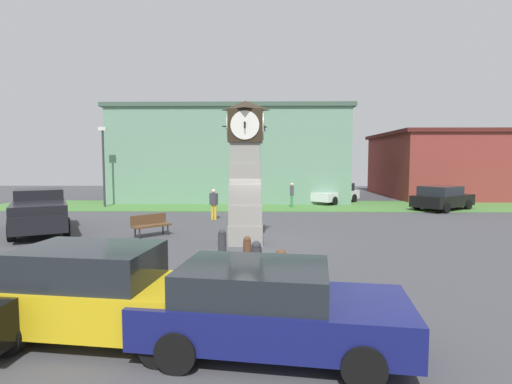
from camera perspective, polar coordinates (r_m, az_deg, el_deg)
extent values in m
plane|color=#424247|center=(15.38, 0.74, -7.31)|extent=(67.15, 67.15, 0.00)
cube|color=gray|center=(15.26, -1.46, -5.95)|extent=(1.29, 1.29, 0.76)
cube|color=gray|center=(15.14, -1.46, -3.10)|extent=(1.24, 1.24, 0.76)
cube|color=gray|center=(15.06, -1.47, -0.22)|extent=(1.19, 1.19, 0.76)
cube|color=gray|center=(15.01, -1.48, 2.68)|extent=(1.14, 1.14, 0.76)
cube|color=gray|center=(15.01, -1.48, 5.60)|extent=(1.09, 1.09, 0.76)
cube|color=#2D2316|center=(15.06, -1.49, 9.33)|extent=(1.26, 1.26, 1.20)
cylinder|color=white|center=(15.70, -1.38, 9.14)|extent=(1.03, 0.04, 1.03)
cube|color=black|center=(15.73, -1.38, 9.13)|extent=(0.06, 0.24, 0.07)
cube|color=black|center=(15.73, -1.38, 9.13)|extent=(0.04, 0.06, 0.39)
cylinder|color=white|center=(14.41, -1.60, 9.55)|extent=(1.03, 0.04, 1.03)
cube|color=black|center=(14.38, -1.61, 9.56)|extent=(0.06, 0.09, 0.23)
cube|color=black|center=(14.38, -1.61, 9.56)|extent=(0.04, 0.38, 0.14)
cylinder|color=white|center=(15.04, 1.01, 9.34)|extent=(0.04, 1.03, 1.03)
cube|color=black|center=(15.04, 1.14, 9.34)|extent=(0.23, 0.06, 0.10)
cube|color=black|center=(15.04, 1.14, 9.34)|extent=(0.13, 0.04, 0.38)
cylinder|color=white|center=(15.10, -3.98, 9.31)|extent=(0.04, 1.03, 1.03)
cube|color=black|center=(15.10, -4.11, 9.31)|extent=(0.11, 0.06, 0.23)
cube|color=black|center=(15.10, -4.11, 9.31)|extent=(0.39, 0.04, 0.07)
pyramid|color=#2D2316|center=(15.14, -1.50, 12.25)|extent=(1.32, 1.32, 0.35)
cylinder|color=brown|center=(9.69, 3.58, -11.79)|extent=(0.30, 0.30, 0.89)
sphere|color=brown|center=(9.56, 3.59, -8.98)|extent=(0.27, 0.27, 0.27)
cylinder|color=#333338|center=(10.76, 0.05, -10.17)|extent=(0.29, 0.29, 0.87)
sphere|color=#333338|center=(10.64, 0.05, -7.69)|extent=(0.26, 0.26, 0.26)
cylinder|color=brown|center=(12.29, -1.27, -8.64)|extent=(0.25, 0.25, 0.72)
sphere|color=brown|center=(12.20, -1.27, -6.82)|extent=(0.22, 0.22, 0.22)
cylinder|color=#333338|center=(13.40, -4.86, -7.52)|extent=(0.27, 0.27, 0.73)
sphere|color=#333338|center=(13.32, -4.87, -5.81)|extent=(0.24, 0.24, 0.24)
cylinder|color=black|center=(9.19, -30.54, -14.15)|extent=(0.65, 0.25, 0.64)
cube|color=gold|center=(7.83, -20.50, -14.55)|extent=(4.40, 2.26, 0.75)
cube|color=#1E2328|center=(7.78, -22.72, -9.45)|extent=(2.50, 1.89, 0.62)
cylinder|color=black|center=(8.18, -9.09, -15.90)|extent=(0.66, 0.30, 0.64)
cylinder|color=black|center=(6.72, -13.59, -20.68)|extent=(0.66, 0.30, 0.64)
cylinder|color=black|center=(9.25, -25.22, -13.82)|extent=(0.66, 0.30, 0.64)
cylinder|color=black|center=(8.00, -32.10, -17.04)|extent=(0.66, 0.30, 0.64)
cube|color=navy|center=(6.92, 2.56, -17.23)|extent=(4.60, 2.51, 0.66)
cube|color=#1E2328|center=(6.77, -0.25, -12.46)|extent=(2.63, 2.08, 0.51)
cylinder|color=black|center=(7.86, 13.67, -16.83)|extent=(0.66, 0.31, 0.64)
cylinder|color=black|center=(6.21, 15.14, -22.94)|extent=(0.66, 0.31, 0.64)
cylinder|color=black|center=(8.11, -6.65, -16.06)|extent=(0.66, 0.31, 0.64)
cylinder|color=black|center=(6.52, -11.30, -21.48)|extent=(0.66, 0.31, 0.64)
cube|color=black|center=(27.93, 25.13, -1.09)|extent=(4.63, 4.19, 0.70)
cube|color=#1E2328|center=(27.59, 24.85, 0.19)|extent=(2.99, 2.89, 0.58)
cylinder|color=black|center=(29.57, 24.74, -1.36)|extent=(0.64, 0.56, 0.64)
cylinder|color=black|center=(28.72, 28.03, -1.64)|extent=(0.64, 0.56, 0.64)
cylinder|color=black|center=(27.27, 22.02, -1.74)|extent=(0.64, 0.56, 0.64)
cylinder|color=black|center=(26.34, 25.52, -2.07)|extent=(0.64, 0.56, 0.64)
cube|color=silver|center=(29.86, 10.98, -0.48)|extent=(4.34, 4.55, 0.61)
cube|color=#1E2328|center=(30.10, 11.33, 0.69)|extent=(2.92, 2.97, 0.57)
cylinder|color=black|center=(28.26, 11.10, -1.28)|extent=(0.59, 0.62, 0.64)
cylinder|color=black|center=(29.25, 8.06, -1.04)|extent=(0.59, 0.62, 0.64)
cylinder|color=black|center=(30.60, 13.77, -0.88)|extent=(0.59, 0.62, 0.64)
cylinder|color=black|center=(31.52, 10.87, -0.68)|extent=(0.59, 0.62, 0.64)
cube|color=black|center=(19.92, -28.50, -3.10)|extent=(4.47, 5.88, 0.70)
cube|color=black|center=(20.81, -28.54, -0.71)|extent=(2.64, 2.65, 0.80)
cube|color=black|center=(18.75, -28.61, -1.92)|extent=(3.27, 3.68, 0.36)
cylinder|color=black|center=(21.66, -30.97, -3.42)|extent=(0.63, 0.84, 0.80)
cylinder|color=black|center=(21.62, -25.83, -3.23)|extent=(0.63, 0.84, 0.80)
cylinder|color=black|center=(18.35, -31.58, -4.78)|extent=(0.63, 0.84, 0.80)
cylinder|color=black|center=(18.31, -25.49, -4.57)|extent=(0.63, 0.84, 0.80)
cube|color=brown|center=(17.19, -14.69, -4.67)|extent=(1.50, 1.47, 0.08)
cube|color=brown|center=(17.37, -15.10, -3.75)|extent=(1.20, 1.15, 0.40)
cylinder|color=#262628|center=(16.77, -16.30, -5.72)|extent=(0.06, 0.06, 0.45)
cylinder|color=#262628|center=(17.36, -12.49, -5.29)|extent=(0.06, 0.06, 0.45)
cylinder|color=#262628|center=(17.12, -16.89, -5.52)|extent=(0.06, 0.06, 0.45)
cylinder|color=#262628|center=(17.70, -13.15, -5.11)|extent=(0.06, 0.06, 0.45)
cylinder|color=gold|center=(21.33, -5.84, -2.88)|extent=(0.14, 0.14, 0.81)
cylinder|color=gold|center=(21.45, -6.26, -2.84)|extent=(0.14, 0.14, 0.81)
cube|color=#3F3F47|center=(21.31, -6.07, -0.98)|extent=(0.47, 0.41, 0.61)
sphere|color=beige|center=(21.28, -6.08, 0.13)|extent=(0.22, 0.22, 0.22)
cylinder|color=#338C4C|center=(26.59, 5.15, -1.38)|extent=(0.14, 0.14, 0.82)
cylinder|color=#338C4C|center=(26.79, 5.12, -1.34)|extent=(0.14, 0.14, 0.82)
cube|color=#3F3F47|center=(26.62, 5.15, 0.18)|extent=(0.24, 0.40, 0.62)
sphere|color=beige|center=(26.60, 5.15, 1.09)|extent=(0.22, 0.22, 0.22)
cylinder|color=#333338|center=(28.56, -20.93, 3.06)|extent=(0.14, 0.14, 5.12)
cube|color=silver|center=(28.63, -21.09, 8.43)|extent=(0.50, 0.24, 0.24)
cube|color=gray|center=(33.28, -3.29, 5.06)|extent=(17.41, 10.42, 6.89)
cube|color=#405849|center=(33.50, -3.32, 11.22)|extent=(17.94, 10.73, 0.30)
cube|color=maroon|center=(40.62, 30.99, 3.15)|extent=(19.18, 11.47, 5.22)
cube|color=#4F1E1B|center=(40.68, 31.15, 7.03)|extent=(19.76, 11.82, 0.30)
cube|color=#477A38|center=(27.58, 4.09, -1.98)|extent=(40.29, 6.38, 0.04)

